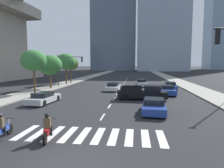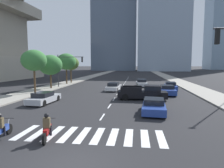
{
  "view_description": "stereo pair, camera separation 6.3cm",
  "coord_description": "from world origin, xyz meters",
  "px_view_note": "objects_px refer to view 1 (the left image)",
  "views": [
    {
      "loc": [
        2.6,
        -7.26,
        4.13
      ],
      "look_at": [
        0.0,
        13.55,
        2.0
      ],
      "focal_mm": 31.32,
      "sensor_mm": 36.0,
      "label": 1
    },
    {
      "loc": [
        2.66,
        -7.26,
        4.13
      ],
      "look_at": [
        0.0,
        13.55,
        2.0
      ],
      "focal_mm": 31.32,
      "sensor_mm": 36.0,
      "label": 2
    }
  ],
  "objects_px": {
    "pickup_truck": "(145,93)",
    "street_tree_nearest": "(34,60)",
    "motorcycle_lead": "(48,129)",
    "sedan_white_2": "(114,87)",
    "motorcycle_trailing": "(1,129)",
    "traffic_signal_far": "(67,65)",
    "sedan_blue_5": "(167,90)",
    "sedan_blue_4": "(154,106)",
    "street_tree_fourth": "(70,63)",
    "street_tree_third": "(66,62)",
    "sedan_silver_0": "(141,83)",
    "sedan_silver_1": "(44,98)",
    "sedan_blue_3": "(170,86)",
    "street_tree_second": "(50,65)"
  },
  "relations": [
    {
      "from": "sedan_blue_5",
      "to": "motorcycle_trailing",
      "type": "bearing_deg",
      "value": -32.51
    },
    {
      "from": "street_tree_nearest",
      "to": "sedan_white_2",
      "type": "bearing_deg",
      "value": 23.65
    },
    {
      "from": "street_tree_nearest",
      "to": "motorcycle_lead",
      "type": "bearing_deg",
      "value": -59.33
    },
    {
      "from": "sedan_silver_0",
      "to": "traffic_signal_far",
      "type": "relative_size",
      "value": 0.79
    },
    {
      "from": "motorcycle_trailing",
      "to": "sedan_white_2",
      "type": "distance_m",
      "value": 21.18
    },
    {
      "from": "pickup_truck",
      "to": "sedan_silver_0",
      "type": "height_order",
      "value": "pickup_truck"
    },
    {
      "from": "sedan_silver_1",
      "to": "sedan_blue_3",
      "type": "xyz_separation_m",
      "value": [
        15.19,
        12.97,
        0.02
      ]
    },
    {
      "from": "sedan_blue_5",
      "to": "sedan_silver_1",
      "type": "bearing_deg",
      "value": -59.94
    },
    {
      "from": "motorcycle_trailing",
      "to": "sedan_silver_1",
      "type": "distance_m",
      "value": 10.07
    },
    {
      "from": "sedan_silver_0",
      "to": "sedan_blue_3",
      "type": "height_order",
      "value": "sedan_silver_0"
    },
    {
      "from": "street_tree_nearest",
      "to": "street_tree_fourth",
      "type": "bearing_deg",
      "value": 90.0
    },
    {
      "from": "sedan_silver_1",
      "to": "sedan_blue_4",
      "type": "relative_size",
      "value": 1.04
    },
    {
      "from": "traffic_signal_far",
      "to": "sedan_blue_4",
      "type": "bearing_deg",
      "value": -50.44
    },
    {
      "from": "sedan_silver_1",
      "to": "sedan_blue_4",
      "type": "distance_m",
      "value": 11.54
    },
    {
      "from": "sedan_blue_4",
      "to": "street_tree_fourth",
      "type": "height_order",
      "value": "street_tree_fourth"
    },
    {
      "from": "motorcycle_lead",
      "to": "street_tree_third",
      "type": "relative_size",
      "value": 0.34
    },
    {
      "from": "motorcycle_trailing",
      "to": "sedan_white_2",
      "type": "bearing_deg",
      "value": -17.62
    },
    {
      "from": "motorcycle_trailing",
      "to": "street_tree_nearest",
      "type": "distance_m",
      "value": 18.05
    },
    {
      "from": "motorcycle_lead",
      "to": "street_tree_nearest",
      "type": "relative_size",
      "value": 0.35
    },
    {
      "from": "motorcycle_lead",
      "to": "motorcycle_trailing",
      "type": "bearing_deg",
      "value": 83.85
    },
    {
      "from": "pickup_truck",
      "to": "sedan_silver_0",
      "type": "bearing_deg",
      "value": 90.88
    },
    {
      "from": "sedan_blue_3",
      "to": "traffic_signal_far",
      "type": "xyz_separation_m",
      "value": [
        -17.51,
        0.81,
        3.46
      ]
    },
    {
      "from": "street_tree_second",
      "to": "sedan_blue_3",
      "type": "bearing_deg",
      "value": 4.08
    },
    {
      "from": "sedan_blue_5",
      "to": "traffic_signal_far",
      "type": "distance_m",
      "value": 17.62
    },
    {
      "from": "sedan_silver_0",
      "to": "sedan_blue_5",
      "type": "height_order",
      "value": "sedan_silver_0"
    },
    {
      "from": "sedan_blue_3",
      "to": "sedan_silver_0",
      "type": "bearing_deg",
      "value": -130.5
    },
    {
      "from": "traffic_signal_far",
      "to": "sedan_white_2",
      "type": "bearing_deg",
      "value": -17.87
    },
    {
      "from": "sedan_silver_0",
      "to": "sedan_white_2",
      "type": "relative_size",
      "value": 0.95
    },
    {
      "from": "sedan_blue_3",
      "to": "pickup_truck",
      "type": "bearing_deg",
      "value": -21.91
    },
    {
      "from": "pickup_truck",
      "to": "street_tree_fourth",
      "type": "xyz_separation_m",
      "value": [
        -15.18,
        18.03,
        3.51
      ]
    },
    {
      "from": "traffic_signal_far",
      "to": "street_tree_nearest",
      "type": "height_order",
      "value": "street_tree_nearest"
    },
    {
      "from": "pickup_truck",
      "to": "street_tree_nearest",
      "type": "height_order",
      "value": "street_tree_nearest"
    },
    {
      "from": "motorcycle_trailing",
      "to": "street_tree_second",
      "type": "distance_m",
      "value": 22.7
    },
    {
      "from": "street_tree_second",
      "to": "street_tree_third",
      "type": "xyz_separation_m",
      "value": [
        -0.0,
        7.39,
        0.64
      ]
    },
    {
      "from": "traffic_signal_far",
      "to": "street_tree_second",
      "type": "xyz_separation_m",
      "value": [
        -2.17,
        -2.21,
        -0.04
      ]
    },
    {
      "from": "street_tree_nearest",
      "to": "sedan_silver_0",
      "type": "bearing_deg",
      "value": 36.05
    },
    {
      "from": "motorcycle_lead",
      "to": "motorcycle_trailing",
      "type": "height_order",
      "value": "same"
    },
    {
      "from": "sedan_blue_3",
      "to": "street_tree_fourth",
      "type": "distance_m",
      "value": 21.84
    },
    {
      "from": "street_tree_nearest",
      "to": "sedan_blue_5",
      "type": "bearing_deg",
      "value": 4.48
    },
    {
      "from": "motorcycle_lead",
      "to": "sedan_white_2",
      "type": "height_order",
      "value": "motorcycle_lead"
    },
    {
      "from": "pickup_truck",
      "to": "street_tree_second",
      "type": "bearing_deg",
      "value": 153.08
    },
    {
      "from": "street_tree_third",
      "to": "pickup_truck",
      "type": "bearing_deg",
      "value": -45.27
    },
    {
      "from": "sedan_white_2",
      "to": "sedan_blue_3",
      "type": "height_order",
      "value": "sedan_blue_3"
    },
    {
      "from": "motorcycle_trailing",
      "to": "street_tree_third",
      "type": "distance_m",
      "value": 29.84
    },
    {
      "from": "motorcycle_trailing",
      "to": "pickup_truck",
      "type": "bearing_deg",
      "value": -39.12
    },
    {
      "from": "sedan_silver_0",
      "to": "motorcycle_lead",
      "type": "bearing_deg",
      "value": -16.61
    },
    {
      "from": "motorcycle_trailing",
      "to": "sedan_white_2",
      "type": "relative_size",
      "value": 0.47
    },
    {
      "from": "street_tree_second",
      "to": "street_tree_third",
      "type": "bearing_deg",
      "value": 90.0
    },
    {
      "from": "sedan_white_2",
      "to": "street_tree_third",
      "type": "relative_size",
      "value": 0.76
    },
    {
      "from": "pickup_truck",
      "to": "street_tree_fourth",
      "type": "relative_size",
      "value": 1.0
    }
  ]
}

